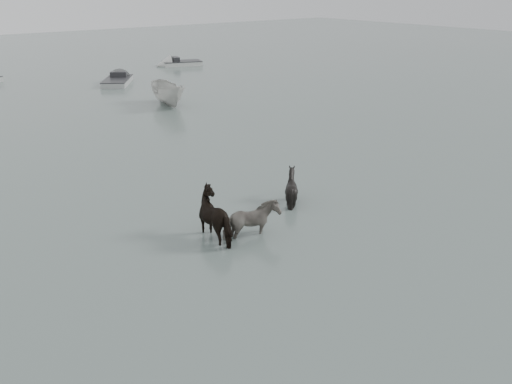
{
  "coord_description": "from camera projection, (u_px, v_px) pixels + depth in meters",
  "views": [
    {
      "loc": [
        -9.49,
        -11.51,
        6.91
      ],
      "look_at": [
        0.24,
        0.87,
        1.0
      ],
      "focal_mm": 40.0,
      "sensor_mm": 36.0,
      "label": 1
    }
  ],
  "objects": [
    {
      "name": "ground",
      "position": [
        268.0,
        235.0,
        16.39
      ],
      "size": [
        140.0,
        140.0,
        0.0
      ],
      "primitive_type": "plane",
      "color": "#506058",
      "rests_on": "ground"
    },
    {
      "name": "pony_pinto",
      "position": [
        251.0,
        214.0,
        16.06
      ],
      "size": [
        1.73,
        1.03,
        1.37
      ],
      "primitive_type": "imported",
      "rotation": [
        0.0,
        0.0,
        1.38
      ],
      "color": "black",
      "rests_on": "ground"
    },
    {
      "name": "pony_dark",
      "position": [
        220.0,
        210.0,
        16.07
      ],
      "size": [
        1.81,
        1.94,
        1.57
      ],
      "primitive_type": "imported",
      "rotation": [
        0.0,
        0.0,
        1.94
      ],
      "color": "black",
      "rests_on": "ground"
    },
    {
      "name": "pony_black",
      "position": [
        291.0,
        181.0,
        18.61
      ],
      "size": [
        1.42,
        1.29,
        1.43
      ],
      "primitive_type": "imported",
      "rotation": [
        0.0,
        0.0,
        1.68
      ],
      "color": "black",
      "rests_on": "ground"
    },
    {
      "name": "boat_small",
      "position": [
        168.0,
        92.0,
        32.99
      ],
      "size": [
        2.26,
        4.1,
        1.5
      ],
      "primitive_type": "imported",
      "rotation": [
        0.0,
        0.0,
        -0.22
      ],
      "color": "#B7B7B2",
      "rests_on": "ground"
    },
    {
      "name": "skiff_port",
      "position": [
        117.0,
        79.0,
        39.73
      ],
      "size": [
        4.39,
        5.31,
        0.75
      ],
      "primitive_type": null,
      "rotation": [
        0.0,
        0.0,
        0.96
      ],
      "color": "#9EA09E",
      "rests_on": "ground"
    },
    {
      "name": "skiff_star",
      "position": [
        182.0,
        61.0,
        48.18
      ],
      "size": [
        4.7,
        2.89,
        0.75
      ],
      "primitive_type": null,
      "rotation": [
        0.0,
        0.0,
        2.83
      ],
      "color": "silver",
      "rests_on": "ground"
    }
  ]
}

